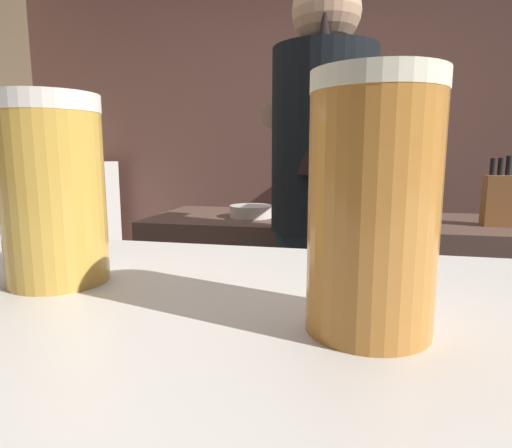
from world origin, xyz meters
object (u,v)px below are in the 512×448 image
Objects in this scene: pint_glass_near at (372,206)px; pint_glass_far at (54,191)px; bottle_olive_oil at (369,140)px; knife_block at (497,199)px; mixing_bowl at (251,211)px; chefs_knife at (395,221)px; mini_fridge at (67,233)px; bottle_vinegar at (419,141)px; bartender at (321,207)px.

pint_glass_far is at bearing 169.08° from pint_glass_near.
pint_glass_far is at bearing -96.85° from bottle_olive_oil.
pint_glass_near is at bearing -10.92° from pint_glass_far.
mixing_bowl is (-1.00, 0.02, -0.08)m from knife_block.
chefs_knife is at bearing 75.43° from pint_glass_far.
pint_glass_near reaches higher than knife_block.
knife_block is 1.00m from mixing_bowl.
mini_fridge is at bearing 126.44° from pint_glass_far.
mixing_bowl is 0.93× the size of bottle_olive_oil.
knife_block reaches higher than mixing_bowl.
bottle_vinegar is (-0.13, 1.26, 0.26)m from knife_block.
bottle_olive_oil is (0.20, 1.60, 0.27)m from bartender.
mini_fridge is 7.85× the size of pint_glass_near.
chefs_knife is 1.15× the size of bottle_olive_oil.
bottle_vinegar reaches higher than mixing_bowl.
pint_glass_far is (-0.24, 0.05, 0.00)m from pint_glass_near.
bartender reaches higher than chefs_knife.
mixing_bowl is 1.34× the size of pint_glass_near.
bottle_olive_oil is at bearing -8.39° from bartender.
knife_block reaches higher than mini_fridge.
bottle_vinegar is (0.53, 1.65, 0.26)m from bartender.
mixing_bowl is 0.80× the size of chefs_knife.
pint_glass_near is at bearing -99.75° from chefs_knife.
bartender is 1.23m from pint_glass_near.
knife_block is at bearing -22.09° from mini_fridge.
pint_glass_near is at bearing -91.95° from bottle_olive_oil.
knife_block is (0.66, 0.40, 0.00)m from bartender.
mini_fridge is at bearing 151.34° from chefs_knife.
bottle_vinegar is (0.87, 1.24, 0.34)m from mixing_bowl.
knife_block is at bearing -1.12° from mixing_bowl.
chefs_knife is (2.39, -1.12, 0.35)m from mini_fridge.
chefs_knife is at bearing 83.92° from pint_glass_near.
mixing_bowl is at bearing -31.96° from mini_fridge.
mixing_bowl is at bearing -114.72° from bottle_olive_oil.
mini_fridge is 7.80× the size of pint_glass_far.
bottle_olive_oil is (0.54, 1.18, 0.35)m from mixing_bowl.
mini_fridge is 4.70× the size of chefs_knife.
bottle_vinegar is at bearing -18.91° from bartender.
chefs_knife is 1.32m from bottle_vinegar.
bottle_vinegar reaches higher than chefs_knife.
mini_fridge is 2.64m from bartender.
chefs_knife is at bearing 178.53° from knife_block.
mixing_bowl is 1.33× the size of pint_glass_far.
bartender is 9.39× the size of bottle_vinegar.
mini_fridge is 2.12m from mixing_bowl.
pint_glass_near is (-0.17, -1.62, 0.25)m from chefs_knife.
pint_glass_far is at bearing -53.56° from mini_fridge.
pint_glass_near is 0.24m from pint_glass_far.
bartender reaches higher than mixing_bowl.
mini_fridge is 5.85× the size of mixing_bowl.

